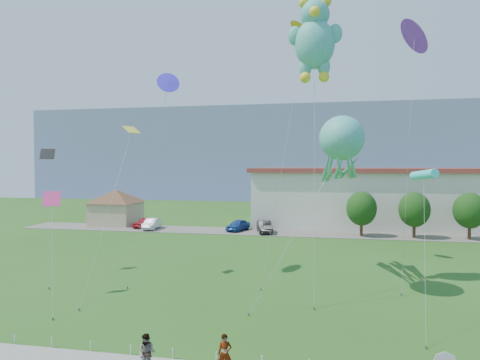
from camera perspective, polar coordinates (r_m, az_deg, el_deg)
name	(u,v)px	position (r m, az deg, el deg)	size (l,w,h in m)	color
ground	(203,348)	(21.65, -5.01, -21.46)	(160.00, 160.00, 0.00)	#245417
parking_strip	(279,233)	(55.03, 5.26, -6.99)	(70.00, 6.00, 0.06)	#59544C
hill_ridge	(307,153)	(139.23, 8.88, 3.57)	(160.00, 50.00, 25.00)	slate
pavilion	(116,204)	(64.51, -16.19, -3.05)	(9.20, 9.20, 5.00)	tan
warehouse	(477,198)	(66.45, 29.06, -2.13)	(61.00, 15.00, 8.20)	beige
rope_fence	(194,355)	(20.41, -6.11, -22.21)	(26.05, 0.05, 0.50)	white
tree_near	(361,209)	(53.51, 15.89, -3.68)	(3.60, 3.60, 5.47)	#3F2B19
tree_mid	(414,210)	(54.34, 22.22, -3.67)	(3.60, 3.60, 5.47)	#3F2B19
tree_far	(470,211)	(55.80, 28.29, -3.62)	(3.60, 3.60, 5.47)	#3F2B19
pedestrian_left	(225,353)	(18.92, -2.05, -22.11)	(0.58, 0.38, 1.58)	gray
pedestrian_right	(147,353)	(19.30, -12.34, -21.64)	(0.77, 0.60, 1.58)	gray
parked_car_red	(146,222)	(60.31, -12.47, -5.52)	(1.68, 4.17, 1.42)	#B41623
parked_car_silver	(152,224)	(58.62, -11.70, -5.73)	(1.51, 4.33, 1.43)	silver
parked_car_blue	(238,225)	(56.05, -0.26, -6.03)	(1.71, 4.24, 1.45)	navy
parked_car_black	(264,227)	(54.52, 3.26, -6.22)	(1.61, 4.62, 1.52)	black
octopus_kite	(341,151)	(31.03, 13.31, 3.84)	(6.91, 13.26, 11.94)	teal
teddy_bear_kite	(315,37)	(33.22, 9.94, 18.21)	(3.90, 7.64, 20.84)	teal
small_kite_cyan	(424,176)	(26.45, 23.31, 0.53)	(1.13, 6.02, 8.51)	#31DDDF
small_kite_purple	(414,42)	(39.15, 22.18, 16.69)	(3.06, 8.63, 19.84)	purple
small_kite_pink	(52,208)	(30.67, -23.81, -3.46)	(3.76, 5.13, 6.80)	#F53682
small_kite_black	(48,166)	(37.43, -24.27, 1.65)	(4.07, 5.50, 9.96)	black
small_kite_yellow	(126,147)	(33.52, -14.90, 4.27)	(1.31, 9.20, 11.80)	yellow
small_kite_orange	(304,39)	(40.22, 8.49, 18.09)	(3.38, 10.82, 21.05)	yellow
small_kite_blue	(167,86)	(35.12, -9.65, 12.25)	(2.15, 5.76, 15.90)	#2E22C3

